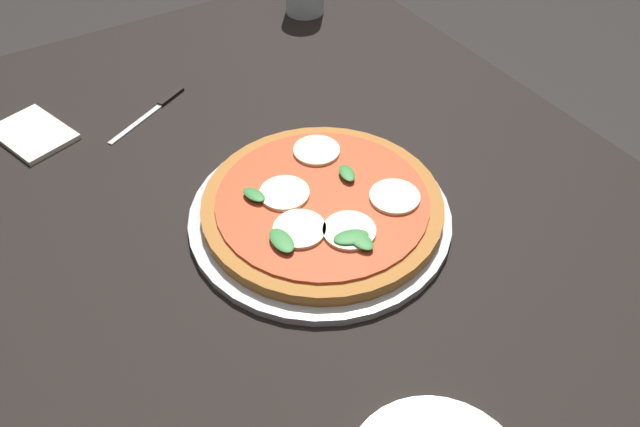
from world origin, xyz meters
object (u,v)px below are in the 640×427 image
at_px(dining_table, 299,229).
at_px(knife, 157,107).
at_px(serving_tray, 320,216).
at_px(pizza, 323,204).
at_px(napkin, 33,134).

bearing_deg(dining_table, knife, -157.54).
distance_m(serving_tray, pizza, 0.02).
xyz_separation_m(pizza, knife, (-0.36, -0.10, -0.02)).
xyz_separation_m(dining_table, knife, (-0.27, -0.11, 0.11)).
distance_m(pizza, napkin, 0.49).
bearing_deg(serving_tray, knife, -165.10).
distance_m(serving_tray, knife, 0.38).
xyz_separation_m(serving_tray, knife, (-0.36, -0.10, -0.00)).
xyz_separation_m(napkin, knife, (0.03, 0.19, -0.00)).
bearing_deg(dining_table, pizza, -6.95).
bearing_deg(napkin, serving_tray, 36.22).
distance_m(napkin, knife, 0.20).
height_order(dining_table, pizza, pizza).
relative_size(pizza, napkin, 2.52).
bearing_deg(serving_tray, pizza, 108.95).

